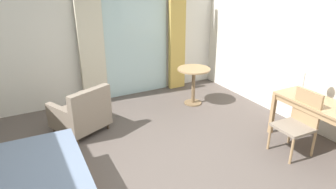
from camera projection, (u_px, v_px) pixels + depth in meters
The scene contains 11 objects.
ground at pixel (151, 187), 3.82m from camera, with size 6.56×6.56×0.10m, color #564C47.
wall_back at pixel (81, 32), 5.73m from camera, with size 6.16×0.12×2.82m, color silver.
wall_right at pixel (328, 47), 4.60m from camera, with size 0.12×6.16×2.82m, color silver.
balcony_glass_door at pixel (135, 37), 6.20m from camera, with size 1.44×0.02×2.48m, color silver.
curtain_panel_left at pixel (91, 40), 5.69m from camera, with size 0.48×0.10×2.57m, color beige.
curtain_panel_right at pixel (177, 31), 6.51m from camera, with size 0.37×0.10×2.57m, color tan.
writing_desk at pixel (324, 110), 4.32m from camera, with size 0.60×1.43×0.73m.
desk_chair at pixel (299, 120), 4.30m from camera, with size 0.48×0.48×0.94m.
desk_lamp at pixel (317, 75), 4.43m from camera, with size 0.29×0.29×0.48m.
armchair_by_window at pixel (82, 114), 4.93m from camera, with size 0.98×0.97×0.80m.
round_cafe_table at pixel (194, 78), 5.92m from camera, with size 0.64×0.64×0.74m.
Camera 1 is at (-1.28, -2.83, 2.47)m, focal length 32.32 mm.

